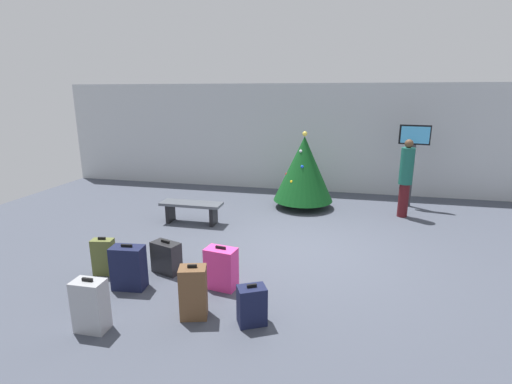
{
  "coord_description": "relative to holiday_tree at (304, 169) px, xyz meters",
  "views": [
    {
      "loc": [
        0.69,
        -6.61,
        2.84
      ],
      "look_at": [
        -0.96,
        0.61,
        0.9
      ],
      "focal_mm": 26.55,
      "sensor_mm": 36.0,
      "label": 1
    }
  ],
  "objects": [
    {
      "name": "ground_plane",
      "position": [
        0.22,
        -2.73,
        -1.01
      ],
      "size": [
        16.0,
        16.0,
        0.0
      ],
      "primitive_type": "plane",
      "color": "#424754"
    },
    {
      "name": "back_wall",
      "position": [
        0.22,
        1.87,
        0.55
      ],
      "size": [
        16.0,
        0.2,
        3.11
      ],
      "primitive_type": "cube",
      "color": "#B7BCC1",
      "rests_on": "ground_plane"
    },
    {
      "name": "holiday_tree",
      "position": [
        0.0,
        0.0,
        0.0
      ],
      "size": [
        1.49,
        1.49,
        1.94
      ],
      "color": "#4C3319",
      "rests_on": "ground_plane"
    },
    {
      "name": "flight_info_kiosk",
      "position": [
        2.65,
        0.72,
        0.4
      ],
      "size": [
        0.74,
        0.22,
        2.08
      ],
      "color": "#333338",
      "rests_on": "ground_plane"
    },
    {
      "name": "waiting_bench",
      "position": [
        -2.3,
        -1.78,
        -0.65
      ],
      "size": [
        1.38,
        0.44,
        0.48
      ],
      "color": "#4C5159",
      "rests_on": "ground_plane"
    },
    {
      "name": "traveller_0",
      "position": [
        2.38,
        -0.22,
        -0.03
      ],
      "size": [
        0.35,
        0.35,
        1.83
      ],
      "color": "#4C1419",
      "rests_on": "ground_plane"
    },
    {
      "name": "suitcase_0",
      "position": [
        -1.77,
        -4.14,
        -0.75
      ],
      "size": [
        0.52,
        0.38,
        0.55
      ],
      "color": "#232326",
      "rests_on": "ground_plane"
    },
    {
      "name": "suitcase_1",
      "position": [
        -0.09,
        -5.22,
        -0.75
      ],
      "size": [
        0.42,
        0.38,
        0.55
      ],
      "color": "#141938",
      "rests_on": "ground_plane"
    },
    {
      "name": "suitcase_2",
      "position": [
        -0.86,
        -5.24,
        -0.66
      ],
      "size": [
        0.4,
        0.35,
        0.74
      ],
      "color": "brown",
      "rests_on": "ground_plane"
    },
    {
      "name": "suitcase_3",
      "position": [
        -0.75,
        -4.43,
        -0.69
      ],
      "size": [
        0.49,
        0.34,
        0.67
      ],
      "color": "#E5388C",
      "rests_on": "ground_plane"
    },
    {
      "name": "suitcase_4",
      "position": [
        -2.08,
        -4.75,
        -0.68
      ],
      "size": [
        0.5,
        0.32,
        0.7
      ],
      "color": "#141938",
      "rests_on": "ground_plane"
    },
    {
      "name": "suitcase_5",
      "position": [
        -2.72,
        -4.43,
        -0.71
      ],
      "size": [
        0.36,
        0.24,
        0.63
      ],
      "color": "#59602D",
      "rests_on": "ground_plane"
    },
    {
      "name": "suitcase_6",
      "position": [
        -1.97,
        -5.79,
        -0.68
      ],
      "size": [
        0.39,
        0.26,
        0.7
      ],
      "color": "#9EA0A5",
      "rests_on": "ground_plane"
    }
  ]
}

